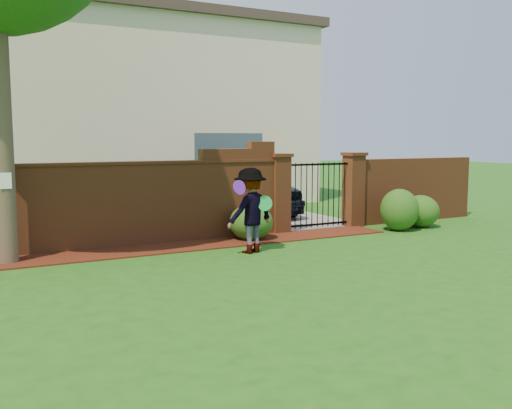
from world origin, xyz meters
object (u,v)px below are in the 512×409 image
car (242,187)px  frisbee_purple (239,187)px  man (251,211)px  frisbee_green (265,203)px

car → frisbee_purple: size_ratio=17.43×
frisbee_purple → car: bearing=62.6°
car → man: 5.58m
man → frisbee_purple: size_ratio=6.02×
frisbee_green → man: bearing=146.9°
car → frisbee_green: (-2.15, -5.20, 0.16)m
frisbee_green → car: bearing=67.5°
frisbee_purple → frisbee_green: 0.70m
car → man: bearing=-119.9°
man → frisbee_green: man is taller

